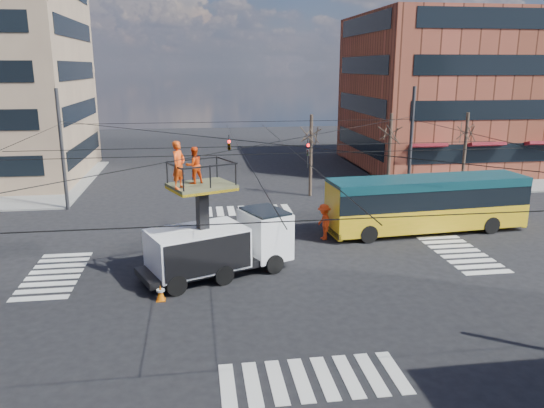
{
  "coord_description": "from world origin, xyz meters",
  "views": [
    {
      "loc": [
        -3.32,
        -24.09,
        9.32
      ],
      "look_at": [
        0.51,
        2.31,
        2.4
      ],
      "focal_mm": 35.0,
      "sensor_mm": 36.0,
      "label": 1
    }
  ],
  "objects": [
    {
      "name": "city_bus",
      "position": [
        9.77,
        3.86,
        1.72
      ],
      "size": [
        11.79,
        3.5,
        3.2
      ],
      "rotation": [
        0.0,
        0.0,
        0.08
      ],
      "color": "gold",
      "rests_on": "ground"
    },
    {
      "name": "worker_ground",
      "position": [
        -3.61,
        -0.52,
        0.88
      ],
      "size": [
        0.53,
        1.07,
        1.77
      ],
      "primitive_type": "imported",
      "rotation": [
        0.0,
        0.0,
        1.67
      ],
      "color": "orange",
      "rests_on": "ground"
    },
    {
      "name": "ground",
      "position": [
        0.0,
        0.0,
        0.0
      ],
      "size": [
        120.0,
        120.0,
        0.0
      ],
      "primitive_type": "plane",
      "color": "black",
      "rests_on": "ground"
    },
    {
      "name": "tree_a",
      "position": [
        5.0,
        13.5,
        4.63
      ],
      "size": [
        2.0,
        2.0,
        6.0
      ],
      "color": "#382B21",
      "rests_on": "ground"
    },
    {
      "name": "overhead_network",
      "position": [
        -0.07,
        0.4,
        4.29
      ],
      "size": [
        24.24,
        24.24,
        8.0
      ],
      "color": "#2D2D30",
      "rests_on": "ground"
    },
    {
      "name": "sidewalk_ne",
      "position": [
        21.0,
        21.0,
        0.06
      ],
      "size": [
        18.0,
        18.0,
        0.12
      ],
      "primitive_type": "cube",
      "color": "slate",
      "rests_on": "ground"
    },
    {
      "name": "traffic_cone",
      "position": [
        -4.96,
        -3.53,
        0.34
      ],
      "size": [
        0.36,
        0.36,
        0.69
      ],
      "primitive_type": "cone",
      "color": "orange",
      "rests_on": "ground"
    },
    {
      "name": "flagger",
      "position": [
        3.56,
        3.31,
        1.0
      ],
      "size": [
        0.91,
        1.38,
        2.0
      ],
      "primitive_type": "imported",
      "rotation": [
        0.0,
        0.0,
        -1.43
      ],
      "color": "#FF3E10",
      "rests_on": "ground"
    },
    {
      "name": "crosswalks",
      "position": [
        0.0,
        0.0,
        0.01
      ],
      "size": [
        22.4,
        22.4,
        0.02
      ],
      "primitive_type": null,
      "color": "silver",
      "rests_on": "ground"
    },
    {
      "name": "tree_b",
      "position": [
        11.0,
        13.5,
        4.63
      ],
      "size": [
        2.0,
        2.0,
        6.0
      ],
      "color": "#382B21",
      "rests_on": "ground"
    },
    {
      "name": "building_ne",
      "position": [
        21.98,
        23.98,
        7.0
      ],
      "size": [
        20.06,
        16.06,
        14.0
      ],
      "color": "brown",
      "rests_on": "ground"
    },
    {
      "name": "utility_truck",
      "position": [
        -2.4,
        -1.02,
        2.03
      ],
      "size": [
        7.35,
        4.82,
        6.37
      ],
      "rotation": [
        0.0,
        0.0,
        0.4
      ],
      "color": "black",
      "rests_on": "ground"
    },
    {
      "name": "tree_c",
      "position": [
        17.0,
        13.5,
        4.63
      ],
      "size": [
        2.0,
        2.0,
        6.0
      ],
      "color": "#382B21",
      "rests_on": "ground"
    }
  ]
}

